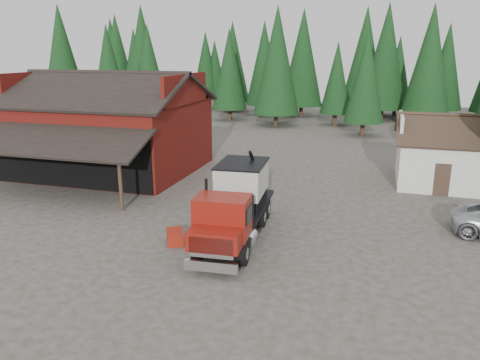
# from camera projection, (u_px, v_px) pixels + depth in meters

# --- Properties ---
(ground) EXTENTS (120.00, 120.00, 0.00)m
(ground) POSITION_uv_depth(u_px,v_px,m) (204.00, 235.00, 22.29)
(ground) COLOR #423D33
(ground) RESTS_ON ground
(red_barn) EXTENTS (12.80, 13.63, 7.18)m
(red_barn) POSITION_uv_depth(u_px,v_px,m) (110.00, 134.00, 33.76)
(red_barn) COLOR maroon
(red_barn) RESTS_ON ground
(farmhouse) EXTENTS (8.60, 6.42, 4.65)m
(farmhouse) POSITION_uv_depth(u_px,v_px,m) (463.00, 160.00, 30.25)
(farmhouse) COLOR silver
(farmhouse) RESTS_ON ground
(conifer_backdrop) EXTENTS (76.00, 16.00, 16.00)m
(conifer_backdrop) POSITION_uv_depth(u_px,v_px,m) (319.00, 118.00, 61.06)
(conifer_backdrop) COLOR black
(conifer_backdrop) RESTS_ON ground
(near_pine_a) EXTENTS (4.40, 4.40, 11.40)m
(near_pine_a) POSITION_uv_depth(u_px,v_px,m) (109.00, 70.00, 52.51)
(near_pine_a) COLOR #382619
(near_pine_a) RESTS_ON ground
(near_pine_b) EXTENTS (3.96, 3.96, 10.40)m
(near_pine_b) POSITION_uv_depth(u_px,v_px,m) (366.00, 77.00, 46.74)
(near_pine_b) COLOR #382619
(near_pine_b) RESTS_ON ground
(near_pine_d) EXTENTS (5.28, 5.28, 13.40)m
(near_pine_d) POSITION_uv_depth(u_px,v_px,m) (277.00, 61.00, 52.80)
(near_pine_d) COLOR #382619
(near_pine_d) RESTS_ON ground
(feed_truck) EXTENTS (2.97, 8.59, 3.81)m
(feed_truck) POSITION_uv_depth(u_px,v_px,m) (236.00, 201.00, 21.57)
(feed_truck) COLOR black
(feed_truck) RESTS_ON ground
(equip_box) EXTENTS (1.14, 1.30, 0.60)m
(equip_box) POSITION_uv_depth(u_px,v_px,m) (175.00, 237.00, 21.32)
(equip_box) COLOR maroon
(equip_box) RESTS_ON ground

